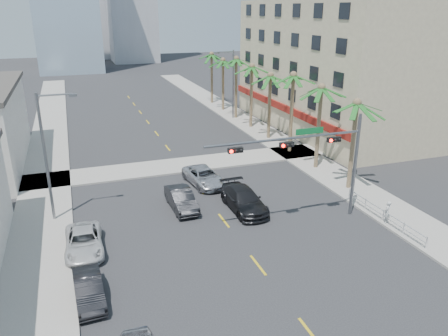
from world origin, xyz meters
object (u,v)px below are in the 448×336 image
object	(u,v)px
car_parked_far	(84,242)
pedestrian	(387,212)
traffic_signal_mast	(316,152)
car_lane_center	(204,177)
car_parked_mid	(89,290)
car_lane_left	(181,199)
car_lane_right	(244,200)

from	to	relation	value
car_parked_far	pedestrian	bearing A→B (deg)	-7.93
traffic_signal_mast	car_lane_center	xyz separation A→B (m)	(-5.12, 8.94, -4.36)
car_parked_mid	car_parked_far	distance (m)	5.05
car_lane_left	pedestrian	xyz separation A→B (m)	(12.59, -7.26, 0.21)
car_parked_far	car_lane_left	xyz separation A→B (m)	(7.11, 4.01, 0.08)
car_parked_mid	traffic_signal_mast	bearing A→B (deg)	12.46
car_parked_mid	car_lane_center	size ratio (longest dim) A/B	0.77
car_parked_mid	car_lane_right	xyz separation A→B (m)	(11.40, 7.34, 0.15)
traffic_signal_mast	car_lane_center	bearing A→B (deg)	119.79
car_parked_mid	car_lane_center	distance (m)	16.44
car_parked_far	traffic_signal_mast	bearing A→B (deg)	-2.33
car_lane_left	car_lane_center	size ratio (longest dim) A/B	0.89
traffic_signal_mast	car_lane_right	bearing A→B (deg)	139.10
car_lane_center	pedestrian	xyz separation A→B (m)	(9.63, -11.19, 0.25)
traffic_signal_mast	car_lane_center	distance (m)	11.18
car_lane_left	pedestrian	bearing A→B (deg)	-31.59
car_parked_mid	pedestrian	size ratio (longest dim) A/B	2.44
car_parked_far	car_lane_right	size ratio (longest dim) A/B	0.88
traffic_signal_mast	car_parked_far	xyz separation A→B (m)	(-15.18, 1.00, -4.40)
traffic_signal_mast	car_parked_mid	distance (m)	16.33
car_lane_left	car_lane_right	size ratio (longest dim) A/B	0.83
traffic_signal_mast	car_lane_right	xyz separation A→B (m)	(-3.78, 3.28, -4.27)
car_parked_far	car_lane_right	distance (m)	11.63
car_lane_left	pedestrian	world-z (taller)	pedestrian
car_lane_center	car_lane_right	world-z (taller)	car_lane_right
traffic_signal_mast	car_lane_right	distance (m)	6.58
traffic_signal_mast	pedestrian	distance (m)	6.51
car_lane_center	car_lane_left	bearing A→B (deg)	-134.22
car_parked_mid	pedestrian	world-z (taller)	pedestrian
car_parked_far	car_lane_center	bearing A→B (deg)	39.68
traffic_signal_mast	car_lane_left	world-z (taller)	traffic_signal_mast
traffic_signal_mast	pedestrian	world-z (taller)	traffic_signal_mast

